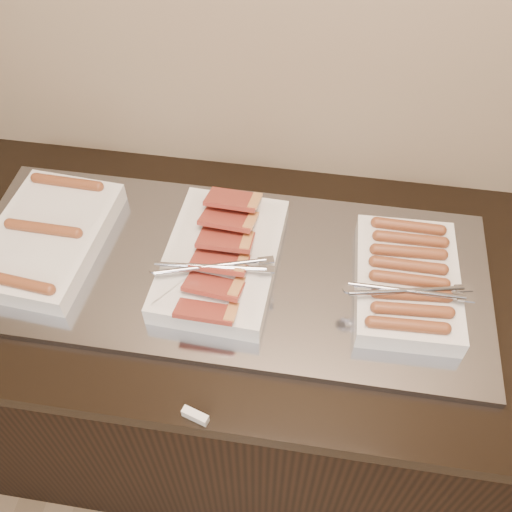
{
  "coord_description": "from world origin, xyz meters",
  "views": [
    {
      "loc": [
        0.2,
        1.34,
        1.95
      ],
      "look_at": [
        0.08,
        2.13,
        0.97
      ],
      "focal_mm": 40.0,
      "sensor_mm": 36.0,
      "label": 1
    }
  ],
  "objects": [
    {
      "name": "dish_right",
      "position": [
        0.41,
        2.13,
        0.95
      ],
      "size": [
        0.27,
        0.34,
        0.08
      ],
      "rotation": [
        0.0,
        0.0,
        0.03
      ],
      "color": "white",
      "rests_on": "warming_tray"
    },
    {
      "name": "warming_tray",
      "position": [
        0.0,
        2.13,
        0.91
      ],
      "size": [
        1.2,
        0.5,
        0.02
      ],
      "primitive_type": "cube",
      "color": "#9699A4",
      "rests_on": "counter"
    },
    {
      "name": "dish_left",
      "position": [
        -0.42,
        2.13,
        0.95
      ],
      "size": [
        0.27,
        0.38,
        0.07
      ],
      "rotation": [
        0.0,
        0.0,
        -0.07
      ],
      "color": "white",
      "rests_on": "warming_tray"
    },
    {
      "name": "counter",
      "position": [
        0.0,
        2.13,
        0.45
      ],
      "size": [
        2.06,
        0.76,
        0.9
      ],
      "color": "black",
      "rests_on": "ground"
    },
    {
      "name": "dish_center",
      "position": [
        -0.0,
        2.13,
        0.95
      ],
      "size": [
        0.28,
        0.39,
        0.09
      ],
      "rotation": [
        0.0,
        0.0,
        -0.04
      ],
      "color": "white",
      "rests_on": "warming_tray"
    },
    {
      "name": "label_holder",
      "position": [
        0.01,
        1.77,
        0.91
      ],
      "size": [
        0.06,
        0.03,
        0.02
      ],
      "primitive_type": "cube",
      "rotation": [
        0.0,
        0.0,
        -0.29
      ],
      "color": "white",
      "rests_on": "counter"
    }
  ]
}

